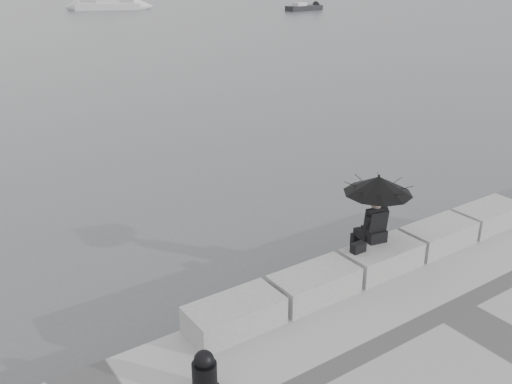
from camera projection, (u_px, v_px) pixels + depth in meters
ground at (362, 281)px, 11.73m from camera, size 360.00×360.00×0.00m
stone_block_far_left at (234, 316)px, 9.32m from camera, size 1.60×0.80×0.50m
stone_block_left at (314, 284)px, 10.21m from camera, size 1.60×0.80×0.50m
stone_block_centre at (381, 258)px, 11.10m from camera, size 1.60×0.80×0.50m
stone_block_right at (439, 236)px, 11.99m from camera, size 1.60×0.80×0.50m
stone_block_far_right at (488, 217)px, 12.88m from camera, size 1.60×0.80×0.50m
seated_person at (378, 192)px, 10.85m from camera, size 1.32×1.32×1.39m
bag at (358, 248)px, 10.78m from camera, size 0.28×0.16×0.18m
mooring_bollard at (205, 375)px, 7.92m from camera, size 0.44×0.44×0.70m
sailboat_right at (108, 5)px, 72.70m from camera, size 8.28×5.48×12.90m
small_motorboat at (304, 8)px, 71.78m from camera, size 5.00×1.75×1.10m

